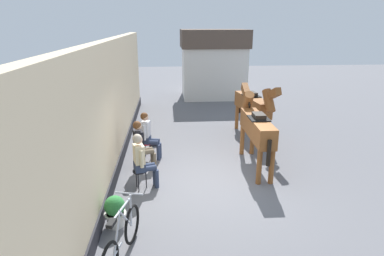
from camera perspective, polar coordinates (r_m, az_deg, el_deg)
ground_plane at (r=11.02m, az=1.36°, el=-2.29°), size 40.00×40.00×0.00m
pub_facade_wall at (r=9.20m, az=-13.62°, el=3.14°), size 0.34×14.00×3.40m
distant_cottage at (r=17.50m, az=3.76°, el=11.26°), size 3.40×2.60×3.50m
seated_visitor_near at (r=7.75m, az=-8.75°, el=-5.29°), size 0.61×0.48×1.39m
seated_visitor_middle at (r=8.72m, az=-8.89°, el=-2.62°), size 0.61×0.49×1.39m
seated_visitor_far at (r=9.46m, az=-7.73°, el=-0.92°), size 0.61×0.48×1.39m
saddled_horse_near at (r=8.95m, az=11.09°, el=0.38°), size 0.51×3.00×2.06m
saddled_horse_far at (r=11.22m, az=10.74°, el=3.94°), size 0.78×2.98×2.06m
flower_planter_near at (r=6.68m, az=-13.32°, el=-13.89°), size 0.43×0.43×0.64m
leaning_bicycle at (r=5.77m, az=-12.22°, el=-18.67°), size 0.58×1.72×1.02m
satchel_bag at (r=10.62m, az=-6.71°, el=-2.63°), size 0.30×0.25×0.20m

